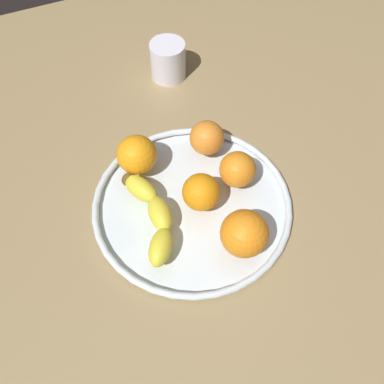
# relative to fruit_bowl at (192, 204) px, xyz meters

# --- Properties ---
(ground_plane) EXTENTS (1.43, 1.43, 0.04)m
(ground_plane) POSITION_rel_fruit_bowl_xyz_m (0.00, 0.00, -0.03)
(ground_plane) COLOR #957D53
(fruit_bowl) EXTENTS (0.35, 0.35, 0.02)m
(fruit_bowl) POSITION_rel_fruit_bowl_xyz_m (0.00, 0.00, 0.00)
(fruit_bowl) COLOR silver
(fruit_bowl) RESTS_ON ground_plane
(banana) EXTENTS (0.20, 0.08, 0.04)m
(banana) POSITION_rel_fruit_bowl_xyz_m (-0.01, 0.07, 0.03)
(banana) COLOR yellow
(banana) RESTS_ON fruit_bowl
(orange_back_right) EXTENTS (0.06, 0.06, 0.06)m
(orange_back_right) POSITION_rel_fruit_bowl_xyz_m (-0.01, -0.01, 0.04)
(orange_back_right) COLOR orange
(orange_back_right) RESTS_ON fruit_bowl
(orange_front_right) EXTENTS (0.08, 0.08, 0.08)m
(orange_front_right) POSITION_rel_fruit_bowl_xyz_m (-0.11, -0.04, 0.05)
(orange_front_right) COLOR orange
(orange_front_right) RESTS_ON fruit_bowl
(orange_back_left) EXTENTS (0.06, 0.06, 0.06)m
(orange_back_left) POSITION_rel_fruit_bowl_xyz_m (0.01, -0.09, 0.04)
(orange_back_left) COLOR orange
(orange_back_left) RESTS_ON fruit_bowl
(orange_front_left) EXTENTS (0.07, 0.07, 0.07)m
(orange_front_left) POSITION_rel_fruit_bowl_xyz_m (0.11, 0.06, 0.04)
(orange_front_left) COLOR orange
(orange_front_left) RESTS_ON fruit_bowl
(orange_center) EXTENTS (0.06, 0.06, 0.06)m
(orange_center) POSITION_rel_fruit_bowl_xyz_m (0.10, -0.07, 0.04)
(orange_center) COLOR orange
(orange_center) RESTS_ON fruit_bowl
(ambient_mug) EXTENTS (0.11, 0.08, 0.08)m
(ambient_mug) POSITION_rel_fruit_bowl_xyz_m (0.34, -0.09, 0.03)
(ambient_mug) COLOR white
(ambient_mug) RESTS_ON ground_plane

